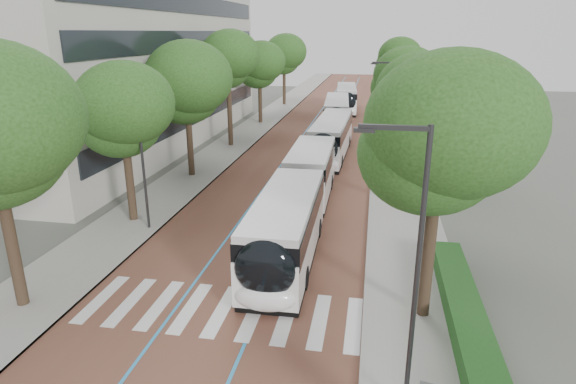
% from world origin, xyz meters
% --- Properties ---
extents(ground, '(160.00, 160.00, 0.00)m').
position_xyz_m(ground, '(0.00, 0.00, 0.00)').
color(ground, '#51544C').
rests_on(ground, ground).
extents(road, '(11.00, 140.00, 0.02)m').
position_xyz_m(road, '(0.00, 40.00, 0.01)').
color(road, brown).
rests_on(road, ground).
extents(sidewalk_left, '(4.00, 140.00, 0.12)m').
position_xyz_m(sidewalk_left, '(-7.50, 40.00, 0.06)').
color(sidewalk_left, gray).
rests_on(sidewalk_left, ground).
extents(sidewalk_right, '(4.00, 140.00, 0.12)m').
position_xyz_m(sidewalk_right, '(7.50, 40.00, 0.06)').
color(sidewalk_right, gray).
rests_on(sidewalk_right, ground).
extents(kerb_left, '(0.20, 140.00, 0.14)m').
position_xyz_m(kerb_left, '(-5.60, 40.00, 0.06)').
color(kerb_left, gray).
rests_on(kerb_left, ground).
extents(kerb_right, '(0.20, 140.00, 0.14)m').
position_xyz_m(kerb_right, '(5.60, 40.00, 0.06)').
color(kerb_right, gray).
rests_on(kerb_right, ground).
extents(zebra_crossing, '(10.55, 3.60, 0.01)m').
position_xyz_m(zebra_crossing, '(0.20, 1.00, 0.03)').
color(zebra_crossing, silver).
rests_on(zebra_crossing, ground).
extents(lane_line_left, '(0.12, 126.00, 0.01)m').
position_xyz_m(lane_line_left, '(-1.60, 40.00, 0.02)').
color(lane_line_left, '#288BCC').
rests_on(lane_line_left, road).
extents(lane_line_right, '(0.12, 126.00, 0.01)m').
position_xyz_m(lane_line_right, '(1.60, 40.00, 0.02)').
color(lane_line_right, '#288BCC').
rests_on(lane_line_right, road).
extents(office_building, '(18.11, 40.00, 14.00)m').
position_xyz_m(office_building, '(-19.47, 28.00, 7.00)').
color(office_building, '#AFACA2').
rests_on(office_building, ground).
extents(hedge, '(1.20, 14.00, 0.80)m').
position_xyz_m(hedge, '(9.10, 0.00, 0.52)').
color(hedge, '#1A4518').
rests_on(hedge, sidewalk_right).
extents(streetlight_near, '(1.82, 0.20, 8.00)m').
position_xyz_m(streetlight_near, '(6.62, -3.00, 4.82)').
color(streetlight_near, '#2B2B2E').
rests_on(streetlight_near, sidewalk_right).
extents(streetlight_far, '(1.82, 0.20, 8.00)m').
position_xyz_m(streetlight_far, '(6.62, 22.00, 4.82)').
color(streetlight_far, '#2B2B2E').
rests_on(streetlight_far, sidewalk_right).
extents(lamp_post_left, '(0.14, 0.14, 8.00)m').
position_xyz_m(lamp_post_left, '(-6.10, 8.00, 4.12)').
color(lamp_post_left, '#2B2B2E').
rests_on(lamp_post_left, sidewalk_left).
extents(trees_left, '(6.20, 61.03, 9.80)m').
position_xyz_m(trees_left, '(-7.50, 24.12, 6.67)').
color(trees_left, black).
rests_on(trees_left, ground).
extents(trees_right, '(5.70, 47.32, 9.10)m').
position_xyz_m(trees_right, '(7.70, 20.23, 6.48)').
color(trees_right, black).
rests_on(trees_right, ground).
extents(lead_bus, '(2.80, 18.43, 3.20)m').
position_xyz_m(lead_bus, '(1.82, 9.31, 1.63)').
color(lead_bus, black).
rests_on(lead_bus, ground).
extents(bus_queued_0, '(2.80, 12.45, 3.20)m').
position_xyz_m(bus_queued_0, '(2.05, 25.47, 1.62)').
color(bus_queued_0, white).
rests_on(bus_queued_0, ground).
extents(bus_queued_1, '(3.31, 12.53, 3.20)m').
position_xyz_m(bus_queued_1, '(1.45, 38.29, 1.62)').
color(bus_queued_1, white).
rests_on(bus_queued_1, ground).
extents(bus_queued_2, '(3.34, 12.54, 3.20)m').
position_xyz_m(bus_queued_2, '(1.70, 50.96, 1.62)').
color(bus_queued_2, white).
rests_on(bus_queued_2, ground).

